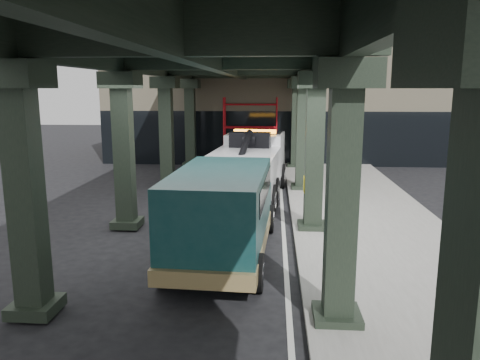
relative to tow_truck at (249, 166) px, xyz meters
The scene contains 8 objects.
ground 6.51m from the tow_truck, 93.05° to the right, with size 90.00×90.00×0.00m, color black.
sidewalk 6.17m from the tow_truck, 46.30° to the right, with size 5.00×40.00×0.15m, color gray.
lane_stripe 4.77m from the tow_truck, 72.64° to the right, with size 0.12×38.00×0.01m, color silver.
viaduct 6.00m from the tow_truck, 99.63° to the right, with size 7.40×32.00×6.40m.
building 13.99m from the tow_truck, 83.06° to the left, with size 22.00×10.00×8.00m, color #C6B793.
scaffolding 8.33m from the tow_truck, 92.34° to the left, with size 3.08×0.88×4.00m.
tow_truck is the anchor object (origin of this frame).
towed_van 6.94m from the tow_truck, 92.50° to the right, with size 2.72×6.20×2.47m.
Camera 1 is at (1.34, -12.43, 4.50)m, focal length 35.00 mm.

